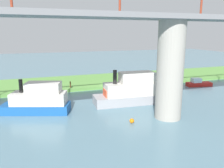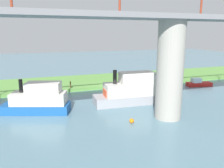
{
  "view_description": "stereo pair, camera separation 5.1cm",
  "coord_description": "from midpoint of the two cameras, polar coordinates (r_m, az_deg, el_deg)",
  "views": [
    {
      "loc": [
        12.34,
        35.99,
        9.38
      ],
      "look_at": [
        1.29,
        5.0,
        2.0
      ],
      "focal_mm": 36.57,
      "sensor_mm": 36.0,
      "label": 1
    },
    {
      "loc": [
        12.3,
        36.0,
        9.38
      ],
      "look_at": [
        1.29,
        5.0,
        2.0
      ],
      "focal_mm": 36.57,
      "sensor_mm": 36.0,
      "label": 2
    }
  ],
  "objects": [
    {
      "name": "bridge_span",
      "position": [
        25.31,
        15.06,
        16.39
      ],
      "size": [
        72.07,
        4.3,
        3.25
      ],
      "color": "slate",
      "rests_on": "bridge_pylon"
    },
    {
      "name": "mooring_post",
      "position": [
        38.56,
        -10.33,
        -0.11
      ],
      "size": [
        0.2,
        0.2,
        1.01
      ],
      "primitive_type": "cylinder",
      "color": "brown",
      "rests_on": "grassy_bank"
    },
    {
      "name": "motorboat_white",
      "position": [
        43.91,
        20.82,
        0.17
      ],
      "size": [
        4.64,
        2.36,
        1.48
      ],
      "color": "red",
      "rests_on": "ground"
    },
    {
      "name": "riverboat_paddlewheel",
      "position": [
        30.88,
        4.61,
        -1.74
      ],
      "size": [
        9.35,
        3.72,
        4.68
      ],
      "color": "#99999E",
      "rests_on": "ground"
    },
    {
      "name": "marker_buoy",
      "position": [
        24.65,
        4.99,
        -9.15
      ],
      "size": [
        0.5,
        0.5,
        0.5
      ],
      "primitive_type": "sphere",
      "color": "orange",
      "rests_on": "ground"
    },
    {
      "name": "houseboat_blue",
      "position": [
        28.75,
        -18.02,
        -3.89
      ],
      "size": [
        8.39,
        5.15,
        4.07
      ],
      "color": "#195199",
      "rests_on": "ground"
    },
    {
      "name": "person_on_bank",
      "position": [
        43.54,
        5.71,
        1.75
      ],
      "size": [
        0.37,
        0.37,
        1.39
      ],
      "color": "#2D334C",
      "rests_on": "grassy_bank"
    },
    {
      "name": "grassy_bank",
      "position": [
        44.71,
        -3.12,
        0.84
      ],
      "size": [
        80.0,
        12.0,
        0.5
      ],
      "primitive_type": "cube",
      "color": "#5B9342",
      "rests_on": "ground"
    },
    {
      "name": "ground_plane",
      "position": [
        39.18,
        -0.63,
        -1.21
      ],
      "size": [
        160.0,
        160.0,
        0.0
      ],
      "primitive_type": "plane",
      "color": "slate"
    },
    {
      "name": "bridge_pylon",
      "position": [
        25.55,
        14.34,
        3.2
      ],
      "size": [
        2.9,
        2.9,
        10.72
      ],
      "primitive_type": "cylinder",
      "color": "#9E998E",
      "rests_on": "ground"
    }
  ]
}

